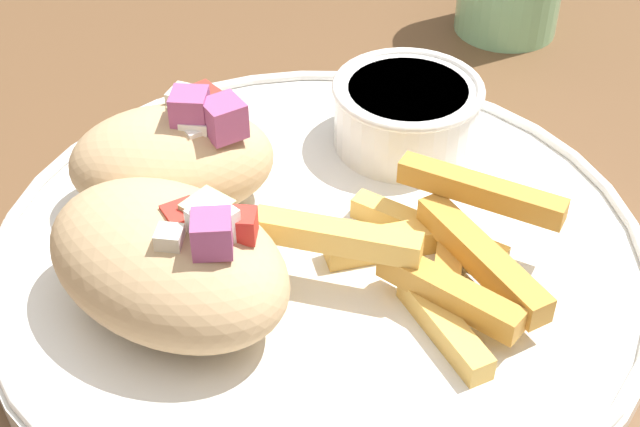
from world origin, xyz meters
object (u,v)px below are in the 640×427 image
pita_sandwich_near (169,261)px  plate (320,252)px  fries_pile (433,252)px  sauce_ramekin (407,110)px  pita_sandwich_far (174,158)px

pita_sandwich_near → plate: bearing=68.4°
fries_pile → sauce_ramekin: sauce_ramekin is taller
sauce_ramekin → fries_pile: bearing=-80.8°
fries_pile → sauce_ramekin: bearing=99.2°
plate → sauce_ramekin: bearing=68.3°
plate → pita_sandwich_near: pita_sandwich_near is taller
plate → sauce_ramekin: 0.10m
pita_sandwich_far → pita_sandwich_near: bearing=-90.8°
sauce_ramekin → pita_sandwich_near: bearing=-124.2°
plate → pita_sandwich_far: 0.09m
sauce_ramekin → pita_sandwich_far: bearing=-149.4°
plate → pita_sandwich_near: 0.08m
plate → pita_sandwich_far: bearing=161.7°
fries_pile → sauce_ramekin: (-0.02, 0.11, 0.01)m
pita_sandwich_far → fries_pile: 0.14m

